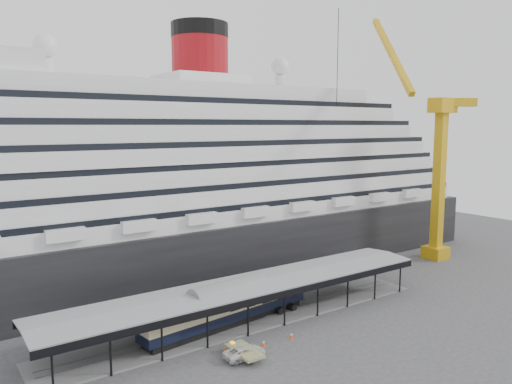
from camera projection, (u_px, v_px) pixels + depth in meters
ground at (271, 333)px, 63.00m from camera, size 200.00×200.00×0.00m
cruise_ship at (161, 170)px, 86.56m from camera, size 130.00×30.00×43.90m
platform_canopy at (249, 304)px, 66.75m from camera, size 56.00×9.18×5.30m
crane_yellow at (435, 157)px, 95.74m from camera, size 23.83×18.78×47.60m
port_truck at (245, 352)px, 56.11m from camera, size 5.04×2.43×1.38m
pullman_carriage at (228, 304)px, 64.84m from camera, size 25.36×6.11×24.70m
traffic_cone_left at (225, 348)px, 57.94m from camera, size 0.51×0.51×0.76m
traffic_cone_mid at (264, 343)px, 59.12m from camera, size 0.46×0.46×0.81m
traffic_cone_right at (291, 335)px, 61.31m from camera, size 0.49×0.49×0.84m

